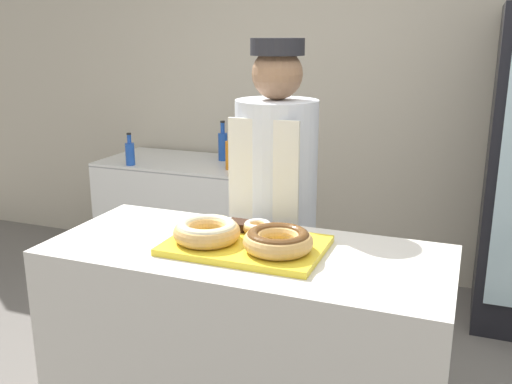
{
  "coord_description": "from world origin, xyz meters",
  "views": [
    {
      "loc": [
        0.71,
        -1.73,
        1.66
      ],
      "look_at": [
        0.0,
        0.1,
        1.11
      ],
      "focal_mm": 40.0,
      "sensor_mm": 36.0,
      "label": 1
    }
  ],
  "objects_px": {
    "bottle_orange": "(231,154)",
    "chest_freezer": "(183,214)",
    "serving_tray": "(246,245)",
    "brownie_back_left": "(238,225)",
    "bottle_blue": "(130,153)",
    "donut_light_glaze": "(207,230)",
    "brownie_back_right": "(278,230)",
    "donut_chocolate_glaze": "(278,240)",
    "baker_person": "(275,218)",
    "donut_mini_center": "(258,226)",
    "bottle_blue_b": "(223,145)"
  },
  "relations": [
    {
      "from": "bottle_orange",
      "to": "chest_freezer",
      "type": "bearing_deg",
      "value": 164.74
    },
    {
      "from": "serving_tray",
      "to": "chest_freezer",
      "type": "xyz_separation_m",
      "value": [
        -1.21,
        1.75,
        -0.54
      ]
    },
    {
      "from": "brownie_back_left",
      "to": "bottle_blue",
      "type": "distance_m",
      "value": 1.95
    },
    {
      "from": "donut_light_glaze",
      "to": "bottle_orange",
      "type": "xyz_separation_m",
      "value": [
        -0.63,
        1.67,
        -0.09
      ]
    },
    {
      "from": "bottle_blue",
      "to": "brownie_back_right",
      "type": "bearing_deg",
      "value": -41.96
    },
    {
      "from": "donut_chocolate_glaze",
      "to": "baker_person",
      "type": "height_order",
      "value": "baker_person"
    },
    {
      "from": "brownie_back_right",
      "to": "bottle_blue",
      "type": "relative_size",
      "value": 0.34
    },
    {
      "from": "serving_tray",
      "to": "donut_mini_center",
      "type": "height_order",
      "value": "donut_mini_center"
    },
    {
      "from": "donut_light_glaze",
      "to": "donut_mini_center",
      "type": "height_order",
      "value": "donut_light_glaze"
    },
    {
      "from": "serving_tray",
      "to": "brownie_back_right",
      "type": "bearing_deg",
      "value": 55.61
    },
    {
      "from": "donut_light_glaze",
      "to": "baker_person",
      "type": "bearing_deg",
      "value": 85.3
    },
    {
      "from": "brownie_back_left",
      "to": "chest_freezer",
      "type": "relative_size",
      "value": 0.07
    },
    {
      "from": "serving_tray",
      "to": "bottle_blue",
      "type": "relative_size",
      "value": 2.47
    },
    {
      "from": "brownie_back_right",
      "to": "bottle_blue",
      "type": "xyz_separation_m",
      "value": [
        -1.54,
        1.38,
        -0.09
      ]
    },
    {
      "from": "baker_person",
      "to": "donut_chocolate_glaze",
      "type": "bearing_deg",
      "value": -70.05
    },
    {
      "from": "chest_freezer",
      "to": "bottle_blue",
      "type": "distance_m",
      "value": 0.6
    },
    {
      "from": "donut_mini_center",
      "to": "brownie_back_right",
      "type": "height_order",
      "value": "donut_mini_center"
    },
    {
      "from": "serving_tray",
      "to": "donut_light_glaze",
      "type": "xyz_separation_m",
      "value": [
        -0.13,
        -0.04,
        0.05
      ]
    },
    {
      "from": "baker_person",
      "to": "bottle_blue",
      "type": "height_order",
      "value": "baker_person"
    },
    {
      "from": "bottle_blue",
      "to": "serving_tray",
      "type": "bearing_deg",
      "value": -45.78
    },
    {
      "from": "donut_chocolate_glaze",
      "to": "bottle_blue",
      "type": "height_order",
      "value": "donut_chocolate_glaze"
    },
    {
      "from": "chest_freezer",
      "to": "bottle_blue",
      "type": "xyz_separation_m",
      "value": [
        -0.25,
        -0.25,
        0.48
      ]
    },
    {
      "from": "donut_chocolate_glaze",
      "to": "donut_light_glaze",
      "type": "bearing_deg",
      "value": 180.0
    },
    {
      "from": "serving_tray",
      "to": "brownie_back_right",
      "type": "relative_size",
      "value": 7.3
    },
    {
      "from": "brownie_back_left",
      "to": "baker_person",
      "type": "xyz_separation_m",
      "value": [
        -0.0,
        0.44,
        -0.1
      ]
    },
    {
      "from": "brownie_back_right",
      "to": "bottle_orange",
      "type": "relative_size",
      "value": 0.27
    },
    {
      "from": "donut_chocolate_glaze",
      "to": "chest_freezer",
      "type": "xyz_separation_m",
      "value": [
        -1.34,
        1.79,
        -0.59
      ]
    },
    {
      "from": "donut_chocolate_glaze",
      "to": "bottle_blue",
      "type": "bearing_deg",
      "value": 136.0
    },
    {
      "from": "bottle_blue",
      "to": "donut_mini_center",
      "type": "bearing_deg",
      "value": -43.48
    },
    {
      "from": "donut_mini_center",
      "to": "bottle_blue",
      "type": "bearing_deg",
      "value": 136.52
    },
    {
      "from": "brownie_back_left",
      "to": "serving_tray",
      "type": "bearing_deg",
      "value": -55.61
    },
    {
      "from": "donut_chocolate_glaze",
      "to": "donut_mini_center",
      "type": "bearing_deg",
      "value": 130.77
    },
    {
      "from": "donut_mini_center",
      "to": "brownie_back_left",
      "type": "relative_size",
      "value": 1.51
    },
    {
      "from": "serving_tray",
      "to": "bottle_blue",
      "type": "xyz_separation_m",
      "value": [
        -1.46,
        1.5,
        -0.06
      ]
    },
    {
      "from": "donut_light_glaze",
      "to": "bottle_blue_b",
      "type": "xyz_separation_m",
      "value": [
        -0.8,
        1.9,
        -0.09
      ]
    },
    {
      "from": "brownie_back_left",
      "to": "bottle_orange",
      "type": "height_order",
      "value": "bottle_orange"
    },
    {
      "from": "donut_light_glaze",
      "to": "brownie_back_left",
      "type": "bearing_deg",
      "value": 71.07
    },
    {
      "from": "serving_tray",
      "to": "bottle_orange",
      "type": "relative_size",
      "value": 2.01
    },
    {
      "from": "donut_chocolate_glaze",
      "to": "chest_freezer",
      "type": "height_order",
      "value": "donut_chocolate_glaze"
    },
    {
      "from": "brownie_back_left",
      "to": "donut_chocolate_glaze",
      "type": "bearing_deg",
      "value": -35.9
    },
    {
      "from": "brownie_back_left",
      "to": "baker_person",
      "type": "relative_size",
      "value": 0.05
    },
    {
      "from": "donut_light_glaze",
      "to": "donut_mini_center",
      "type": "relative_size",
      "value": 2.09
    },
    {
      "from": "serving_tray",
      "to": "bottle_blue_b",
      "type": "distance_m",
      "value": 2.08
    },
    {
      "from": "bottle_orange",
      "to": "baker_person",
      "type": "bearing_deg",
      "value": -57.54
    },
    {
      "from": "donut_chocolate_glaze",
      "to": "brownie_back_left",
      "type": "height_order",
      "value": "donut_chocolate_glaze"
    },
    {
      "from": "baker_person",
      "to": "donut_light_glaze",
      "type": "bearing_deg",
      "value": -94.7
    },
    {
      "from": "serving_tray",
      "to": "donut_chocolate_glaze",
      "type": "height_order",
      "value": "donut_chocolate_glaze"
    },
    {
      "from": "donut_light_glaze",
      "to": "chest_freezer",
      "type": "xyz_separation_m",
      "value": [
        -1.08,
        1.79,
        -0.59
      ]
    },
    {
      "from": "donut_chocolate_glaze",
      "to": "bottle_orange",
      "type": "relative_size",
      "value": 0.87
    },
    {
      "from": "chest_freezer",
      "to": "bottle_orange",
      "type": "xyz_separation_m",
      "value": [
        0.44,
        -0.12,
        0.5
      ]
    }
  ]
}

